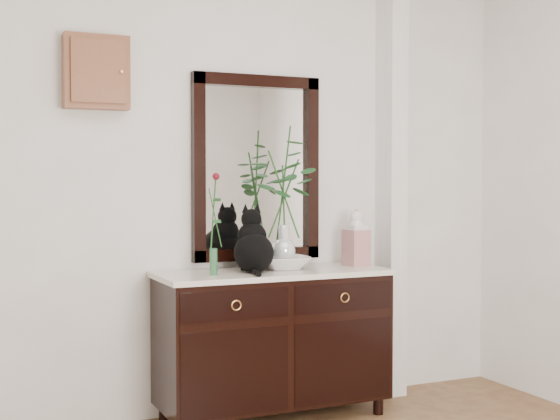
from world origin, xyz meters
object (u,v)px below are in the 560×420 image
sideboard (273,336)px  ginger_jar (356,237)px  cat (254,240)px  lotus_bowl (284,263)px

sideboard → ginger_jar: ginger_jar is taller
sideboard → cat: bearing=-171.7°
sideboard → cat: 0.57m
lotus_bowl → cat: bearing=-165.2°
sideboard → ginger_jar: (0.57, 0.04, 0.55)m
sideboard → ginger_jar: size_ratio=3.86×
lotus_bowl → sideboard: bearing=-156.4°
cat → sideboard: bearing=19.3°
cat → ginger_jar: size_ratio=1.05×
sideboard → cat: (-0.12, -0.02, 0.56)m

